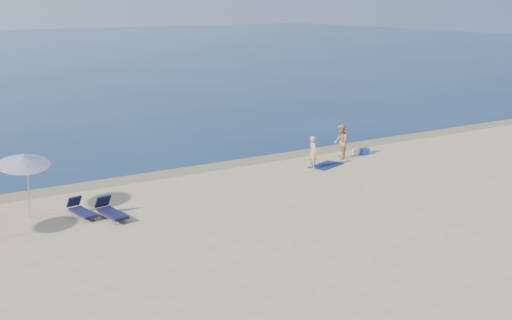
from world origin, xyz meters
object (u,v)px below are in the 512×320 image
(person_left, at_px, (313,152))
(blue_cooler, at_px, (365,151))
(person_right, at_px, (341,142))
(umbrella_near, at_px, (23,160))

(person_left, bearing_deg, blue_cooler, -69.49)
(person_left, bearing_deg, person_right, -62.49)
(person_right, height_order, blue_cooler, person_right)
(person_left, relative_size, blue_cooler, 3.45)
(person_right, relative_size, umbrella_near, 0.69)
(person_left, relative_size, umbrella_near, 0.62)
(blue_cooler, distance_m, umbrella_near, 17.99)
(blue_cooler, height_order, umbrella_near, umbrella_near)
(blue_cooler, bearing_deg, person_right, -175.84)
(person_left, height_order, blue_cooler, person_left)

